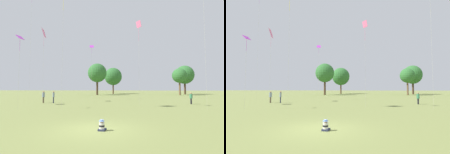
# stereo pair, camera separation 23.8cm
# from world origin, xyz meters

# --- Properties ---
(ground_plane) EXTENTS (300.00, 300.00, 0.00)m
(ground_plane) POSITION_xyz_m (0.00, 0.00, 0.00)
(ground_plane) COLOR olive
(seated_toddler) EXTENTS (0.42, 0.49, 0.58)m
(seated_toddler) POSITION_xyz_m (0.37, -0.32, 0.25)
(seated_toddler) COLOR #282D47
(seated_toddler) RESTS_ON ground
(person_standing_0) EXTENTS (0.53, 0.53, 1.60)m
(person_standing_0) POSITION_xyz_m (10.36, 15.48, 0.94)
(person_standing_0) COLOR black
(person_standing_0) RESTS_ON ground
(person_standing_1) EXTENTS (0.54, 0.54, 1.75)m
(person_standing_1) POSITION_xyz_m (-10.73, 15.61, 1.04)
(person_standing_1) COLOR brown
(person_standing_1) RESTS_ON ground
(person_standing_2) EXTENTS (0.29, 0.29, 1.76)m
(person_standing_2) POSITION_xyz_m (-9.14, 15.51, 1.08)
(person_standing_2) COLOR #282D42
(person_standing_2) RESTS_ON ground
(kite_0) EXTENTS (0.61, 0.72, 10.08)m
(kite_0) POSITION_xyz_m (3.04, 10.92, 9.22)
(kite_0) COLOR pink
(kite_0) RESTS_ON ground
(kite_3) EXTENTS (0.96, 0.44, 19.81)m
(kite_3) POSITION_xyz_m (-15.64, 20.10, 18.23)
(kite_3) COLOR #B738C6
(kite_3) RESTS_ON ground
(kite_4) EXTENTS (0.74, 0.83, 7.75)m
(kite_4) POSITION_xyz_m (-9.51, 7.69, 7.18)
(kite_4) COLOR #B738C6
(kite_4) RESTS_ON ground
(kite_5) EXTENTS (0.71, 1.47, 11.63)m
(kite_5) POSITION_xyz_m (-11.51, 16.82, 10.76)
(kite_5) COLOR pink
(kite_5) RESTS_ON ground
(kite_6) EXTENTS (0.89, 0.73, 10.56)m
(kite_6) POSITION_xyz_m (-5.17, 23.50, 9.77)
(kite_6) COLOR #B738C6
(kite_6) RESTS_ON ground
(distant_tree_0) EXTENTS (4.51, 4.51, 8.34)m
(distant_tree_0) POSITION_xyz_m (17.89, 46.51, 6.04)
(distant_tree_0) COLOR brown
(distant_tree_0) RESTS_ON ground
(distant_tree_1) EXTENTS (6.04, 6.04, 10.09)m
(distant_tree_1) POSITION_xyz_m (-7.93, 45.79, 7.03)
(distant_tree_1) COLOR #473323
(distant_tree_1) RESTS_ON ground
(distant_tree_2) EXTENTS (6.49, 6.49, 10.16)m
(distant_tree_2) POSITION_xyz_m (21.89, 54.20, 6.88)
(distant_tree_2) COLOR #473323
(distant_tree_2) RESTS_ON ground
(distant_tree_3) EXTENTS (6.71, 6.71, 10.02)m
(distant_tree_3) POSITION_xyz_m (-3.78, 57.58, 6.65)
(distant_tree_3) COLOR brown
(distant_tree_3) RESTS_ON ground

